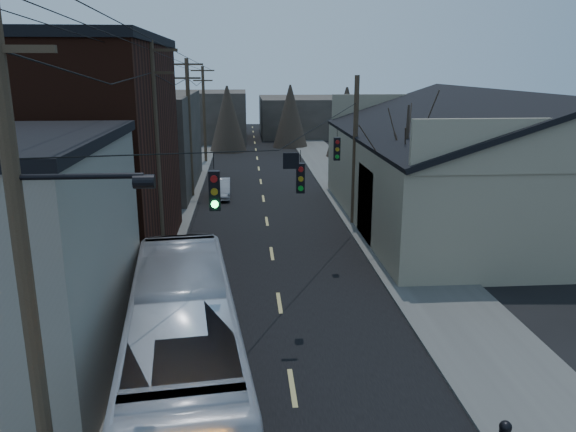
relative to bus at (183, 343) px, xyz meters
name	(u,v)px	position (x,y,z in m)	size (l,w,h in m)	color
road_surface	(264,205)	(3.00, 22.22, -1.65)	(9.00, 110.00, 0.02)	black
sidewalk_left	(166,206)	(-3.50, 22.22, -1.60)	(4.00, 110.00, 0.12)	#474744
sidewalk_right	(361,203)	(9.50, 22.22, -1.60)	(4.00, 110.00, 0.12)	#474744
building_brick	(53,156)	(-7.00, 12.22, 3.34)	(10.00, 12.00, 10.00)	black
building_left_far	(133,143)	(-6.50, 28.22, 1.84)	(9.00, 14.00, 7.00)	#302C26
warehouse	(489,177)	(16.00, 17.22, 1.04)	(16.16, 20.60, 7.73)	gray
building_far_left	(206,116)	(-3.00, 57.22, 1.34)	(10.00, 12.00, 6.00)	#302C26
building_far_right	(305,116)	(10.00, 62.22, 0.84)	(12.00, 14.00, 5.00)	#302C26
bare_tree	(405,180)	(9.50, 12.22, 1.94)	(0.40, 0.40, 7.20)	black
utility_lines	(210,143)	(-0.11, 16.37, 3.30)	(11.24, 45.28, 10.50)	#382B1E
bus	(183,343)	(0.00, 0.00, 0.00)	(2.79, 11.91, 3.32)	#B1B4BE
parked_car	(220,188)	(0.00, 24.87, -1.01)	(1.38, 3.94, 1.30)	#97999E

